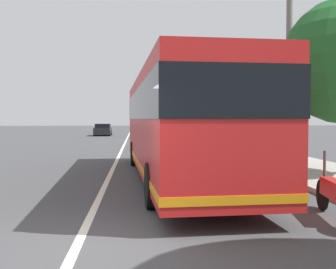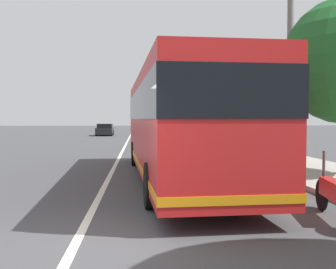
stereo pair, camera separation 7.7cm
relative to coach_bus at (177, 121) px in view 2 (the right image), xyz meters
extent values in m
plane|color=#424244|center=(-6.53, 2.20, -1.88)|extent=(220.00, 220.00, 0.00)
cube|color=#9E998E|center=(3.47, -5.10, -1.81)|extent=(110.00, 3.60, 0.14)
cube|color=silver|center=(3.47, 2.20, -1.88)|extent=(110.00, 0.16, 0.01)
cube|color=red|center=(0.00, 0.00, -0.08)|extent=(12.48, 3.18, 2.90)
cube|color=black|center=(0.00, 0.00, 0.52)|extent=(12.52, 3.23, 0.91)
cube|color=orange|center=(0.00, 0.00, -1.28)|extent=(12.51, 3.22, 0.16)
cylinder|color=black|center=(3.89, 1.37, -1.38)|extent=(1.01, 0.35, 1.00)
cylinder|color=black|center=(4.01, -0.94, -1.38)|extent=(1.01, 0.35, 1.00)
cylinder|color=black|center=(-4.01, 0.94, -1.38)|extent=(1.01, 0.35, 1.00)
cylinder|color=black|center=(-3.89, -1.37, -1.38)|extent=(1.01, 0.35, 1.00)
cylinder|color=black|center=(-4.46, -2.66, -1.55)|extent=(0.66, 0.19, 0.66)
cube|color=red|center=(-5.29, -2.52, -1.30)|extent=(1.29, 0.45, 0.35)
cylinder|color=#4C4C51|center=(-4.58, -2.64, -0.95)|extent=(0.06, 0.06, 0.70)
cube|color=red|center=(13.98, -0.53, -1.34)|extent=(4.55, 2.10, 0.72)
cube|color=black|center=(13.90, -0.52, -0.75)|extent=(2.33, 1.83, 0.47)
cylinder|color=black|center=(15.50, 0.25, -1.56)|extent=(0.65, 0.25, 0.64)
cylinder|color=black|center=(15.41, -1.46, -1.56)|extent=(0.65, 0.25, 0.64)
cylinder|color=black|center=(12.56, 0.40, -1.56)|extent=(0.65, 0.25, 0.64)
cylinder|color=black|center=(12.47, -1.31, -1.56)|extent=(0.65, 0.25, 0.64)
cube|color=black|center=(33.98, 5.19, -1.33)|extent=(4.28, 1.88, 0.75)
cube|color=black|center=(34.08, 5.19, -0.72)|extent=(2.21, 1.72, 0.46)
cylinder|color=black|center=(32.58, 4.33, -1.56)|extent=(0.64, 0.22, 0.64)
cylinder|color=black|center=(32.57, 6.04, -1.56)|extent=(0.64, 0.22, 0.64)
cylinder|color=black|center=(35.39, 4.34, -1.56)|extent=(0.64, 0.22, 0.64)
cylinder|color=black|center=(35.39, 6.05, -1.56)|extent=(0.64, 0.22, 0.64)
cylinder|color=slate|center=(3.74, -5.17, 2.22)|extent=(0.27, 0.27, 8.20)
camera|label=1|loc=(-12.45, 1.29, 0.06)|focal=41.87mm
camera|label=2|loc=(-12.45, 1.21, 0.06)|focal=41.87mm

